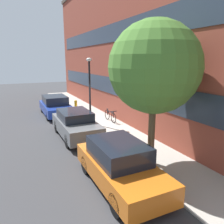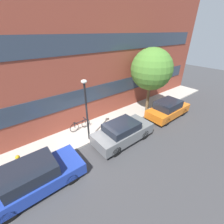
# 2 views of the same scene
# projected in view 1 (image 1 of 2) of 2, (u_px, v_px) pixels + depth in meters

# --- Properties ---
(ground_plane) EXTENTS (56.00, 56.00, 0.00)m
(ground_plane) POSITION_uv_depth(u_px,v_px,m) (88.00, 128.00, 12.68)
(ground_plane) COLOR #38383A
(sidewalk_strip) EXTENTS (28.00, 2.23, 0.11)m
(sidewalk_strip) POSITION_uv_depth(u_px,v_px,m) (106.00, 125.00, 13.13)
(sidewalk_strip) COLOR #A8A399
(sidewalk_strip) RESTS_ON ground_plane
(rowhouse_facade) EXTENTS (28.00, 1.02, 9.98)m
(rowhouse_facade) POSITION_uv_depth(u_px,v_px,m) (130.00, 40.00, 12.62)
(rowhouse_facade) COLOR brown
(rowhouse_facade) RESTS_ON ground_plane
(parked_car_blue) EXTENTS (4.01, 1.73, 1.36)m
(parked_car_blue) POSITION_uv_depth(u_px,v_px,m) (56.00, 106.00, 15.61)
(parked_car_blue) COLOR #1E3899
(parked_car_blue) RESTS_ON ground_plane
(parked_car_grey) EXTENTS (3.87, 1.64, 1.36)m
(parked_car_grey) POSITION_uv_depth(u_px,v_px,m) (76.00, 124.00, 11.08)
(parked_car_grey) COLOR slate
(parked_car_grey) RESTS_ON ground_plane
(parked_car_orange) EXTENTS (3.84, 1.62, 1.41)m
(parked_car_orange) POSITION_uv_depth(u_px,v_px,m) (120.00, 164.00, 6.79)
(parked_car_orange) COLOR #D16619
(parked_car_orange) RESTS_ON ground_plane
(fire_hydrant) EXTENTS (0.52, 0.29, 0.78)m
(fire_hydrant) POSITION_uv_depth(u_px,v_px,m) (76.00, 105.00, 16.61)
(fire_hydrant) COLOR gold
(fire_hydrant) RESTS_ON sidewalk_strip
(bicycle) EXTENTS (1.53, 0.44, 0.74)m
(bicycle) POSITION_uv_depth(u_px,v_px,m) (110.00, 115.00, 13.59)
(bicycle) COLOR black
(bicycle) RESTS_ON sidewalk_strip
(street_tree) EXTENTS (3.14, 3.14, 5.08)m
(street_tree) POSITION_uv_depth(u_px,v_px,m) (154.00, 68.00, 7.33)
(street_tree) COLOR brown
(street_tree) RESTS_ON sidewalk_strip
(lamp_post) EXTENTS (0.32, 0.32, 3.87)m
(lamp_post) POSITION_uv_depth(u_px,v_px,m) (90.00, 83.00, 12.64)
(lamp_post) COLOR black
(lamp_post) RESTS_ON sidewalk_strip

